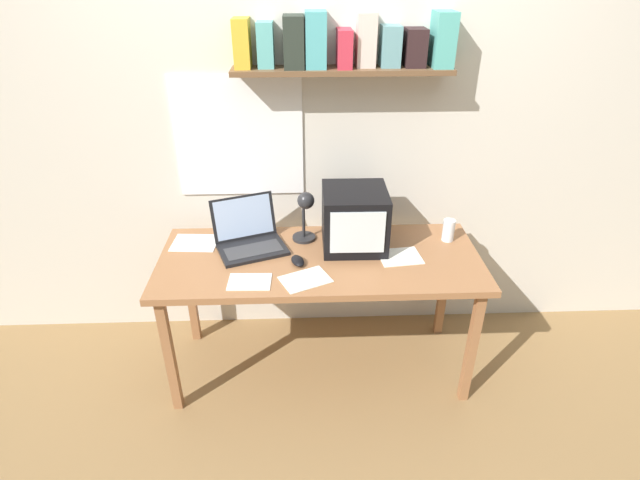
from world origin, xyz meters
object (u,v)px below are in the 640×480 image
Objects in this scene: crt_monitor at (354,219)px; desk_lamp at (305,211)px; computer_mouse at (298,261)px; loose_paper_near_laptop at (400,257)px; juice_glass at (448,231)px; printed_handout at (305,279)px; laptop at (249,235)px; corner_desk at (320,268)px; open_notebook at (250,282)px; loose_paper_near_monitor at (195,243)px.

desk_lamp is at bearing 172.64° from crt_monitor.
computer_mouse is at bearing -148.00° from crt_monitor.
juice_glass is at bearing 30.11° from loose_paper_near_laptop.
laptop is at bearing 130.91° from printed_handout.
corner_desk is at bearing 177.89° from loose_paper_near_laptop.
desk_lamp is 1.10× the size of printed_handout.
laptop is at bearing 179.58° from crt_monitor.
crt_monitor is (0.18, 0.12, 0.22)m from corner_desk.
desk_lamp is 1.44× the size of open_notebook.
computer_mouse is 0.52m from loose_paper_near_laptop.
juice_glass reaches higher than computer_mouse.
printed_handout is at bearing -76.22° from computer_mouse.
desk_lamp reaches higher than computer_mouse.
corner_desk is 7.96× the size of open_notebook.
corner_desk is 0.23m from printed_handout.
laptop is (-0.37, 0.13, 0.13)m from corner_desk.
open_notebook is at bearing -148.01° from corner_desk.
loose_paper_near_monitor and printed_handout have the same top height.
open_notebook and loose_paper_near_laptop have the same top height.
juice_glass is (1.06, 0.02, -0.01)m from laptop.
juice_glass is (0.76, -0.01, -0.13)m from desk_lamp.
desk_lamp reaches higher than laptop.
desk_lamp is at bearing -1.00° from loose_paper_near_monitor.
juice_glass is 0.48× the size of loose_paper_near_monitor.
printed_handout is (0.29, -0.34, -0.06)m from laptop.
crt_monitor is at bearing 51.42° from printed_handout.
juice_glass reaches higher than corner_desk.
computer_mouse reaches higher than loose_paper_near_laptop.
laptop is at bearing 94.83° from open_notebook.
loose_paper_near_laptop is at bearing -31.11° from laptop.
desk_lamp reaches higher than loose_paper_near_monitor.
laptop is 0.35m from open_notebook.
loose_paper_near_laptop is (0.75, 0.20, 0.00)m from open_notebook.
laptop reaches higher than loose_paper_near_monitor.
open_notebook is at bearing -145.61° from computer_mouse.
crt_monitor is 1.28× the size of printed_handout.
laptop is at bearing -7.02° from loose_paper_near_monitor.
loose_paper_near_monitor is (-0.59, 0.01, -0.18)m from desk_lamp.
corner_desk is 5.54× the size of desk_lamp.
crt_monitor is at bearing 34.07° from corner_desk.
laptop is 0.45m from printed_handout.
juice_glass is 0.52× the size of loose_paper_near_laptop.
loose_paper_near_laptop is at bearing -31.27° from crt_monitor.
crt_monitor is 0.52m from juice_glass.
loose_paper_near_laptop is at bearing 4.64° from computer_mouse.
printed_handout is at bearing -105.24° from desk_lamp.
desk_lamp is 1.19× the size of loose_paper_near_monitor.
open_notebook is (-0.52, -0.34, -0.15)m from crt_monitor.
printed_handout is (0.58, -0.37, 0.00)m from loose_paper_near_monitor.
open_notebook is (0.32, -0.38, 0.00)m from loose_paper_near_monitor.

